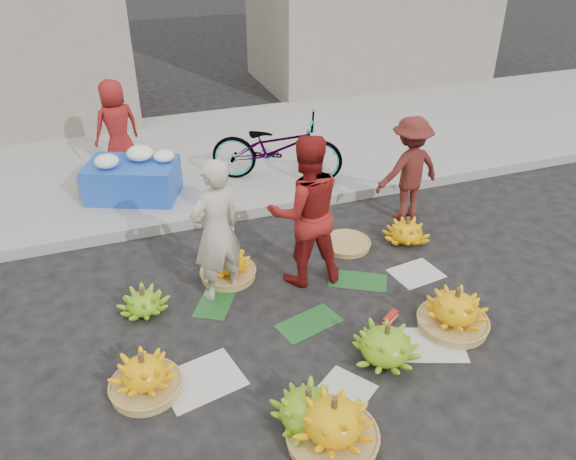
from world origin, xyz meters
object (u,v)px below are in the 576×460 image
object	(u,v)px
banana_bunch_4	(455,310)
bicycle	(277,148)
vendor_cream	(216,231)
banana_bunch_0	(144,375)
flower_table	(133,177)

from	to	relation	value
banana_bunch_4	bicycle	xyz separation A→B (m)	(-0.64, 3.64, 0.42)
vendor_cream	bicycle	world-z (taller)	vendor_cream
banana_bunch_0	vendor_cream	bearing A→B (deg)	50.19
banana_bunch_4	banana_bunch_0	bearing A→B (deg)	176.60
banana_bunch_0	flower_table	xyz separation A→B (m)	(0.34, 3.61, 0.23)
vendor_cream	flower_table	bearing A→B (deg)	-95.94
vendor_cream	bicycle	size ratio (longest dim) A/B	0.83
vendor_cream	banana_bunch_0	bearing A→B (deg)	30.12
bicycle	vendor_cream	bearing A→B (deg)	173.77
banana_bunch_0	bicycle	xyz separation A→B (m)	(2.40, 3.46, 0.44)
banana_bunch_0	vendor_cream	distance (m)	1.63
banana_bunch_0	banana_bunch_4	distance (m)	3.05
banana_bunch_4	flower_table	xyz separation A→B (m)	(-2.70, 3.79, 0.20)
banana_bunch_0	bicycle	distance (m)	4.23
banana_bunch_0	bicycle	world-z (taller)	bicycle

